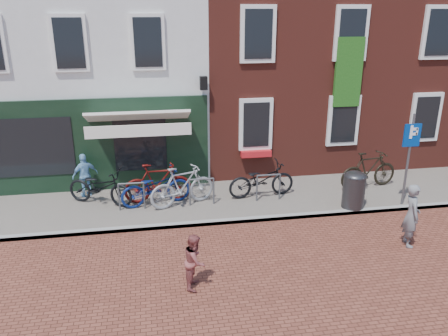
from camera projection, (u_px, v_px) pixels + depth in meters
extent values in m
plane|color=brown|center=(262.00, 222.00, 12.29)|extent=(80.00, 80.00, 0.00)
cube|color=slate|center=(281.00, 196.00, 13.83)|extent=(24.00, 3.00, 0.10)
cube|color=silver|center=(86.00, 38.00, 16.49)|extent=(8.00, 8.00, 9.00)
cube|color=maroon|center=(271.00, 23.00, 17.44)|extent=(6.00, 8.00, 10.00)
cube|color=maroon|center=(412.00, 22.00, 18.39)|extent=(6.00, 8.00, 10.00)
cylinder|color=#303032|center=(354.00, 192.00, 12.82)|extent=(0.63, 0.63, 0.95)
ellipsoid|color=#303032|center=(356.00, 174.00, 12.64)|extent=(0.63, 0.63, 0.28)
cylinder|color=#4C4C4F|center=(408.00, 160.00, 12.73)|extent=(0.07, 0.07, 2.70)
cube|color=navy|center=(412.00, 135.00, 12.46)|extent=(0.50, 0.04, 0.65)
imported|color=slate|center=(411.00, 215.00, 10.85)|extent=(0.51, 0.65, 1.60)
imported|color=brown|center=(195.00, 261.00, 9.26)|extent=(0.59, 0.68, 1.20)
imported|color=#7EB7E1|center=(85.00, 175.00, 13.54)|extent=(0.85, 0.67, 1.35)
imported|color=black|center=(100.00, 187.00, 13.00)|extent=(2.16, 1.54, 1.08)
imported|color=#540D0A|center=(158.00, 183.00, 13.14)|extent=(2.01, 0.63, 1.20)
imported|color=navy|center=(156.00, 187.00, 12.98)|extent=(2.16, 1.17, 1.08)
imported|color=gray|center=(182.00, 186.00, 12.90)|extent=(2.06, 1.20, 1.20)
imported|color=black|center=(261.00, 180.00, 13.55)|extent=(2.11, 0.92, 1.08)
imported|color=black|center=(369.00, 170.00, 14.20)|extent=(2.05, 0.85, 1.20)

